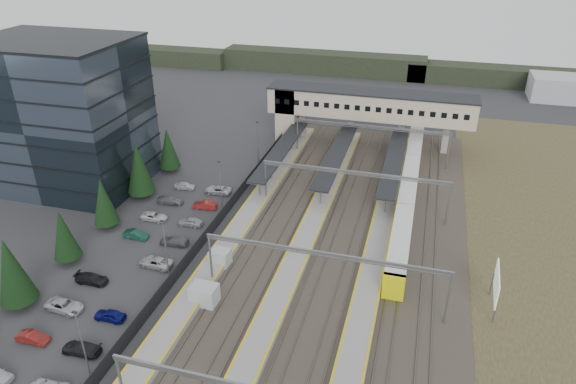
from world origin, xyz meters
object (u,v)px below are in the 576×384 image
(relay_cabin_near, at_px, (204,295))
(train, at_px, (409,187))
(relay_cabin_far, at_px, (220,258))
(footbridge, at_px, (355,106))
(billboard, at_px, (496,285))
(office_building, at_px, (63,114))

(relay_cabin_near, distance_m, train, 39.62)
(relay_cabin_far, relative_size, train, 0.05)
(relay_cabin_near, height_order, footbridge, footbridge)
(train, bearing_deg, footbridge, 120.89)
(train, relative_size, billboard, 9.03)
(relay_cabin_near, relative_size, footbridge, 0.08)
(billboard, bearing_deg, relay_cabin_near, -165.91)
(office_building, distance_m, relay_cabin_far, 38.93)
(office_building, bearing_deg, train, 9.57)
(office_building, bearing_deg, relay_cabin_far, -25.86)
(footbridge, height_order, train, footbridge)
(relay_cabin_near, height_order, relay_cabin_far, relay_cabin_near)
(train, bearing_deg, relay_cabin_far, -131.05)
(billboard, bearing_deg, train, 114.11)
(office_building, height_order, relay_cabin_far, office_building)
(office_building, xyz_separation_m, train, (56.00, 9.44, -10.31))
(office_building, xyz_separation_m, billboard, (67.30, -15.81, -8.71))
(billboard, bearing_deg, relay_cabin_far, -179.20)
(relay_cabin_far, xyz_separation_m, train, (22.41, 25.73, 0.72))
(footbridge, bearing_deg, train, -59.11)
(relay_cabin_far, relative_size, footbridge, 0.07)
(relay_cabin_far, xyz_separation_m, footbridge, (10.11, 46.28, 6.78))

